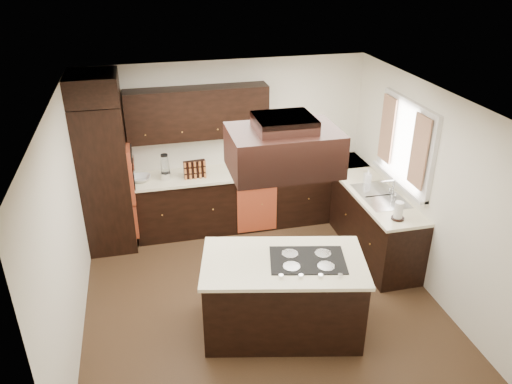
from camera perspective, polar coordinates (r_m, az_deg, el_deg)
floor at (r=6.37m, az=0.38°, el=-11.85°), size 4.20×4.20×0.02m
ceiling at (r=5.20m, az=0.46°, el=10.48°), size 4.20×4.20×0.02m
wall_back at (r=7.56m, az=-3.40°, el=5.58°), size 4.20×0.02×2.50m
wall_front at (r=4.03m, az=7.84°, el=-15.83°), size 4.20×0.02×2.50m
wall_left at (r=5.63m, az=-21.01°, el=-4.07°), size 0.02×4.20×2.50m
wall_right at (r=6.46m, az=18.92°, el=0.32°), size 0.02×4.20×2.50m
oven_column at (r=7.19m, az=-16.82°, el=1.64°), size 0.65×0.75×2.12m
wall_oven_face at (r=7.14m, az=-14.10°, el=2.38°), size 0.05×0.62×0.78m
base_cabinets_back at (r=7.62m, az=-2.56°, el=-0.91°), size 2.93×0.60×0.88m
base_cabinets_right at (r=7.37m, az=12.43°, el=-2.56°), size 0.60×2.40×0.88m
countertop_back at (r=7.41m, az=-2.61°, el=2.20°), size 2.93×0.63×0.04m
countertop_right at (r=7.16m, az=12.67°, el=0.64°), size 0.63×2.40×0.04m
upper_cabinets at (r=7.15m, az=-6.69°, el=8.96°), size 2.00×0.34×0.72m
dishwasher_front at (r=7.44m, az=0.10°, el=-1.99°), size 0.60×0.05×0.72m
window_frame at (r=6.72m, az=16.76°, el=5.37°), size 0.06×1.32×1.12m
window_pane at (r=6.73m, az=16.97°, el=5.38°), size 0.00×1.20×1.00m
curtain_left at (r=6.34m, az=18.14°, el=4.39°), size 0.02×0.34×0.90m
curtain_right at (r=7.02m, az=14.75°, el=6.96°), size 0.02×0.34×0.90m
sink_rim at (r=6.88m, az=14.02°, el=-0.41°), size 0.52×0.84×0.01m
island at (r=5.65m, az=3.06°, el=-11.86°), size 1.84×1.26×0.88m
island_top at (r=5.38m, az=3.18°, el=-8.02°), size 1.92×1.34×0.04m
cooktop at (r=5.39m, az=5.92°, el=-7.74°), size 0.89×0.69×0.01m
range_hood at (r=4.83m, az=3.16°, el=4.79°), size 1.05×0.72×0.42m
hood_duct at (r=4.74m, az=3.24°, el=7.88°), size 0.55×0.50×0.13m
blender_base at (r=7.25m, az=-10.26°, el=1.82°), size 0.15×0.15×0.10m
blender_pitcher at (r=7.17m, az=-10.37°, el=3.12°), size 0.13×0.13×0.26m
spice_rack at (r=7.20m, az=-7.02°, el=2.60°), size 0.32×0.11×0.26m
mixing_bowl at (r=7.27m, az=-13.09°, el=1.50°), size 0.33×0.33×0.07m
soap_bottle at (r=7.18m, az=12.63°, el=1.80°), size 0.10×0.10×0.20m
paper_towel at (r=6.30m, az=15.99°, el=-2.08°), size 0.13×0.13×0.23m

